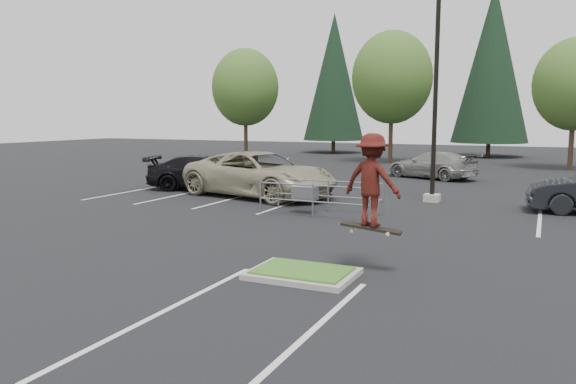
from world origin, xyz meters
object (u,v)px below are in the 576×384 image
at_px(decid_b, 392,80).
at_px(car_far_silver, 434,165).
at_px(cart_corral, 309,193).
at_px(car_l_black, 204,172).
at_px(conif_b, 492,64).
at_px(decid_c, 575,87).
at_px(decid_a, 245,90).
at_px(conif_a, 334,77).
at_px(light_pole, 436,87).
at_px(car_l_tan, 259,174).
at_px(skateboarder, 372,181).

bearing_deg(decid_b, car_far_silver, -63.12).
bearing_deg(cart_corral, car_l_black, 150.36).
bearing_deg(conif_b, car_far_silver, -93.02).
bearing_deg(cart_corral, decid_c, 69.26).
bearing_deg(decid_c, car_far_silver, -127.71).
distance_m(decid_a, decid_c, 24.00).
bearing_deg(conif_a, decid_a, -111.91).
distance_m(light_pole, car_l_tan, 8.03).
distance_m(light_pole, skateboarder, 11.31).
bearing_deg(decid_b, car_l_tan, -91.40).
relative_size(light_pole, skateboarder, 4.67).
xyz_separation_m(conif_a, conif_b, (14.00, 0.50, 0.75)).
height_order(conif_a, car_l_black, conif_a).
distance_m(light_pole, conif_a, 31.63).
relative_size(decid_b, car_l_black, 1.76).
xyz_separation_m(skateboarder, car_far_silver, (-2.24, 19.74, -1.27)).
bearing_deg(cart_corral, conif_a, 109.60).
xyz_separation_m(decid_b, skateboarder, (7.21, -29.53, -4.03)).
height_order(decid_a, skateboarder, decid_a).
height_order(decid_c, conif_a, conif_a).
height_order(light_pole, decid_b, light_pole).
xyz_separation_m(conif_a, car_far_silver, (12.96, -19.26, -6.35)).
relative_size(decid_a, car_l_black, 1.62).
relative_size(light_pole, conif_a, 0.78).
height_order(cart_corral, car_l_tan, car_l_tan).
height_order(skateboarder, car_far_silver, skateboarder).
bearing_deg(cart_corral, light_pole, 54.62).
bearing_deg(skateboarder, cart_corral, -45.20).
relative_size(light_pole, car_l_tan, 1.46).
xyz_separation_m(decid_b, car_l_black, (-3.99, -19.03, -5.25)).
bearing_deg(car_l_black, conif_b, -40.23).
bearing_deg(decid_a, car_l_black, -66.63).
bearing_deg(cart_corral, conif_b, 85.84).
relative_size(car_l_black, car_far_silver, 1.07).
relative_size(decid_c, car_far_silver, 1.64).
relative_size(decid_b, conif_b, 0.66).
distance_m(car_l_tan, car_far_silver, 11.67).
bearing_deg(skateboarder, car_l_tan, -39.05).
relative_size(light_pole, decid_c, 1.21).
xyz_separation_m(light_pole, car_l_black, (-10.50, -0.50, -3.76)).
xyz_separation_m(conif_b, car_l_black, (-10.00, -29.00, -7.05)).
xyz_separation_m(skateboarder, car_l_black, (-11.20, 10.50, -1.22)).
distance_m(conif_a, car_far_silver, 24.07).
relative_size(decid_a, decid_b, 0.92).
height_order(decid_b, skateboarder, decid_b).
bearing_deg(car_far_silver, car_l_black, -20.00).
height_order(decid_b, car_l_black, decid_b).
bearing_deg(light_pole, cart_corral, -126.25).
height_order(light_pole, cart_corral, light_pole).
bearing_deg(decid_c, car_l_tan, -122.77).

